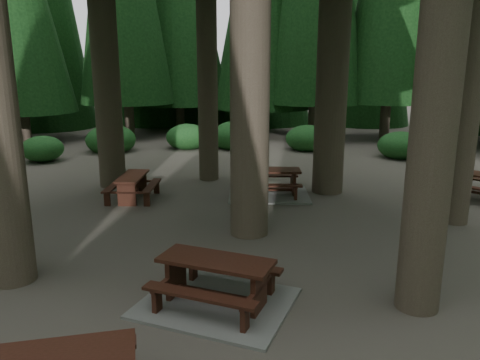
# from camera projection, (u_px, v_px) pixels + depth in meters

# --- Properties ---
(ground) EXTENTS (80.00, 80.00, 0.00)m
(ground) POSITION_uv_depth(u_px,v_px,m) (213.00, 233.00, 10.54)
(ground) COLOR #544D44
(ground) RESTS_ON ground
(picnic_table_a) EXTENTS (2.57, 2.24, 0.77)m
(picnic_table_a) POSITION_uv_depth(u_px,v_px,m) (216.00, 289.00, 7.35)
(picnic_table_a) COLOR gray
(picnic_table_a) RESTS_ON ground
(picnic_table_b) EXTENTS (1.56, 1.81, 0.70)m
(picnic_table_b) POSITION_uv_depth(u_px,v_px,m) (133.00, 183.00, 13.10)
(picnic_table_b) COLOR #391B11
(picnic_table_b) RESTS_ON ground
(picnic_table_c) EXTENTS (2.61, 2.30, 0.78)m
(picnic_table_c) POSITION_uv_depth(u_px,v_px,m) (269.00, 187.00, 13.55)
(picnic_table_c) COLOR gray
(picnic_table_c) RESTS_ON ground
(shrub_ring) EXTENTS (23.86, 24.64, 1.49)m
(shrub_ring) POSITION_uv_depth(u_px,v_px,m) (250.00, 209.00, 11.01)
(shrub_ring) COLOR #1D5422
(shrub_ring) RESTS_ON ground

